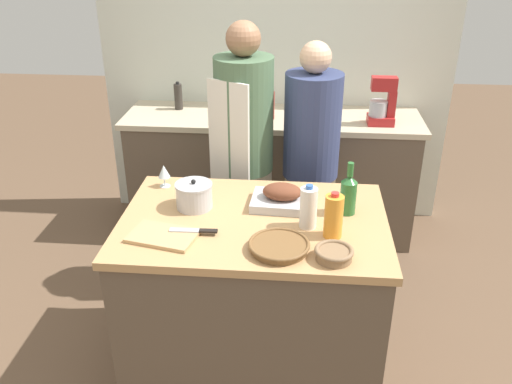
# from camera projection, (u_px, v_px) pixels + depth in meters

# --- Properties ---
(ground_plane) EXTENTS (12.00, 12.00, 0.00)m
(ground_plane) POSITION_uv_depth(u_px,v_px,m) (254.00, 361.00, 3.03)
(ground_plane) COLOR brown
(kitchen_island) EXTENTS (1.29, 0.87, 0.91)m
(kitchen_island) POSITION_uv_depth(u_px,v_px,m) (254.00, 295.00, 2.82)
(kitchen_island) COLOR brown
(kitchen_island) RESTS_ON ground_plane
(back_counter) EXTENTS (2.16, 0.60, 0.93)m
(back_counter) POSITION_uv_depth(u_px,v_px,m) (271.00, 174.00, 4.14)
(back_counter) COLOR brown
(back_counter) RESTS_ON ground_plane
(back_wall) EXTENTS (2.66, 0.10, 2.55)m
(back_wall) POSITION_uv_depth(u_px,v_px,m) (276.00, 58.00, 4.09)
(back_wall) COLOR silver
(back_wall) RESTS_ON ground_plane
(roasting_pan) EXTENTS (0.31, 0.25, 0.12)m
(roasting_pan) POSITION_uv_depth(u_px,v_px,m) (282.00, 198.00, 2.72)
(roasting_pan) COLOR #BCBCC1
(roasting_pan) RESTS_ON kitchen_island
(wicker_basket) EXTENTS (0.27, 0.27, 0.04)m
(wicker_basket) POSITION_uv_depth(u_px,v_px,m) (279.00, 246.00, 2.36)
(wicker_basket) COLOR brown
(wicker_basket) RESTS_ON kitchen_island
(cutting_board) EXTENTS (0.34, 0.26, 0.02)m
(cutting_board) POSITION_uv_depth(u_px,v_px,m) (163.00, 236.00, 2.46)
(cutting_board) COLOR tan
(cutting_board) RESTS_ON kitchen_island
(stock_pot) EXTENTS (0.19, 0.19, 0.15)m
(stock_pot) POSITION_uv_depth(u_px,v_px,m) (194.00, 195.00, 2.70)
(stock_pot) COLOR #B7B7BC
(stock_pot) RESTS_ON kitchen_island
(mixing_bowl) EXTENTS (0.17, 0.17, 0.05)m
(mixing_bowl) POSITION_uv_depth(u_px,v_px,m) (334.00, 253.00, 2.29)
(mixing_bowl) COLOR #846647
(mixing_bowl) RESTS_ON kitchen_island
(juice_jug) EXTENTS (0.09, 0.09, 0.22)m
(juice_jug) POSITION_uv_depth(u_px,v_px,m) (334.00, 216.00, 2.43)
(juice_jug) COLOR orange
(juice_jug) RESTS_ON kitchen_island
(milk_jug) EXTENTS (0.08, 0.08, 0.22)m
(milk_jug) POSITION_uv_depth(u_px,v_px,m) (308.00, 208.00, 2.51)
(milk_jug) COLOR white
(milk_jug) RESTS_ON kitchen_island
(wine_bottle_green) EXTENTS (0.08, 0.08, 0.27)m
(wine_bottle_green) POSITION_uv_depth(u_px,v_px,m) (348.00, 194.00, 2.62)
(wine_bottle_green) COLOR #28662D
(wine_bottle_green) RESTS_ON kitchen_island
(wine_glass_left) EXTENTS (0.06, 0.06, 0.12)m
(wine_glass_left) POSITION_uv_depth(u_px,v_px,m) (164.00, 172.00, 2.90)
(wine_glass_left) COLOR silver
(wine_glass_left) RESTS_ON kitchen_island
(knife_chef) EXTENTS (0.22, 0.04, 0.01)m
(knife_chef) POSITION_uv_depth(u_px,v_px,m) (195.00, 230.00, 2.48)
(knife_chef) COLOR #B7B7BC
(knife_chef) RESTS_ON cutting_board
(stand_mixer) EXTENTS (0.18, 0.14, 0.33)m
(stand_mixer) POSITION_uv_depth(u_px,v_px,m) (382.00, 105.00, 3.71)
(stand_mixer) COLOR #B22323
(stand_mixer) RESTS_ON back_counter
(condiment_bottle_tall) EXTENTS (0.06, 0.06, 0.21)m
(condiment_bottle_tall) POSITION_uv_depth(u_px,v_px,m) (178.00, 97.00, 4.03)
(condiment_bottle_tall) COLOR #332D28
(condiment_bottle_tall) RESTS_ON back_counter
(condiment_bottle_short) EXTENTS (0.05, 0.05, 0.22)m
(condiment_bottle_short) POSITION_uv_depth(u_px,v_px,m) (271.00, 105.00, 3.83)
(condiment_bottle_short) COLOR maroon
(condiment_bottle_short) RESTS_ON back_counter
(person_cook_aproned) EXTENTS (0.37, 0.39, 1.72)m
(person_cook_aproned) POSITION_uv_depth(u_px,v_px,m) (244.00, 150.00, 3.30)
(person_cook_aproned) COLOR beige
(person_cook_aproned) RESTS_ON ground_plane
(person_cook_guest) EXTENTS (0.35, 0.35, 1.60)m
(person_cook_guest) POSITION_uv_depth(u_px,v_px,m) (311.00, 158.00, 3.37)
(person_cook_guest) COLOR beige
(person_cook_guest) RESTS_ON ground_plane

